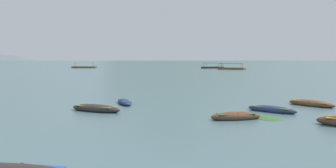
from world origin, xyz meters
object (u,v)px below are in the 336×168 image
(ferry_1, at_px, (84,67))
(ferry_2, at_px, (213,67))
(rowboat_0, at_px, (311,104))
(rowboat_7, at_px, (125,102))
(rowboat_3, at_px, (96,108))
(rowboat_5, at_px, (272,109))
(ferry_0, at_px, (232,68))
(rowboat_4, at_px, (236,116))

(ferry_1, distance_m, ferry_2, 57.27)
(rowboat_0, xyz_separation_m, rowboat_7, (-15.82, 0.40, -0.04))
(rowboat_3, relative_size, rowboat_5, 1.25)
(ferry_2, bearing_deg, rowboat_7, -98.37)
(rowboat_7, bearing_deg, rowboat_3, -108.48)
(ferry_0, xyz_separation_m, ferry_1, (-63.21, 18.89, 0.00))
(rowboat_5, bearing_deg, rowboat_0, 39.81)
(rowboat_0, xyz_separation_m, rowboat_5, (-4.14, -3.45, -0.01))
(rowboat_4, xyz_separation_m, rowboat_5, (3.12, 3.20, -0.01))
(rowboat_4, height_order, ferry_0, ferry_0)
(rowboat_7, bearing_deg, ferry_1, 108.70)
(ferry_0, distance_m, ferry_1, 65.97)
(rowboat_4, relative_size, ferry_2, 0.35)
(rowboat_5, bearing_deg, rowboat_4, -134.27)
(rowboat_0, height_order, rowboat_7, rowboat_0)
(rowboat_3, height_order, ferry_1, ferry_1)
(rowboat_4, bearing_deg, rowboat_0, 42.49)
(rowboat_5, relative_size, ferry_0, 0.33)
(rowboat_3, distance_m, rowboat_7, 4.41)
(rowboat_3, bearing_deg, ferry_2, 81.27)
(rowboat_4, bearing_deg, rowboat_7, 140.55)
(rowboat_3, bearing_deg, ferry_0, 76.74)
(ferry_0, bearing_deg, rowboat_0, -94.14)
(ferry_0, relative_size, ferry_1, 1.00)
(ferry_0, height_order, ferry_1, same)
(rowboat_5, xyz_separation_m, ferry_0, (11.39, 103.51, 0.27))
(rowboat_3, xyz_separation_m, ferry_1, (-38.74, 122.73, 0.24))
(rowboat_0, bearing_deg, rowboat_4, -137.51)
(rowboat_0, distance_m, ferry_2, 116.45)
(rowboat_0, xyz_separation_m, ferry_1, (-55.96, 118.95, 0.26))
(rowboat_3, height_order, rowboat_7, rowboat_3)
(rowboat_7, xyz_separation_m, ferry_2, (17.07, 116.05, 0.29))
(ferry_2, bearing_deg, rowboat_5, -92.58)
(ferry_2, bearing_deg, rowboat_0, -90.62)
(rowboat_0, distance_m, rowboat_5, 5.39)
(rowboat_3, xyz_separation_m, rowboat_7, (1.40, 4.18, -0.05))
(ferry_1, bearing_deg, rowboat_4, -68.81)
(rowboat_4, height_order, ferry_1, ferry_1)
(rowboat_3, height_order, rowboat_4, rowboat_3)
(ferry_0, bearing_deg, ferry_1, 163.36)
(rowboat_0, height_order, ferry_2, ferry_2)
(rowboat_4, relative_size, rowboat_7, 0.95)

